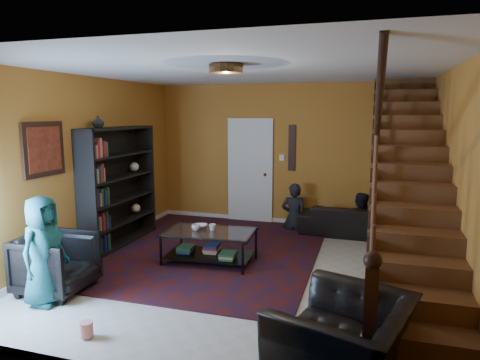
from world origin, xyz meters
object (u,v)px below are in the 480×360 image
Objects in this scene: bookshelf at (119,188)px; coffee_table at (210,244)px; sofa at (352,221)px; armchair_left at (57,263)px; armchair_right at (343,343)px.

bookshelf is 1.99m from coffee_table.
sofa reaches higher than coffee_table.
armchair_left reaches higher than armchair_right.
sofa is at bearing -161.37° from armchair_right.
bookshelf reaches higher than coffee_table.
armchair_right reaches higher than sofa.
sofa is at bearing 24.25° from bookshelf.
sofa is at bearing -43.98° from armchair_left.
sofa is (3.77, 1.70, -0.69)m from bookshelf.
armchair_right is 3.17m from coffee_table.
sofa is 4.55m from armchair_right.
coffee_table is (1.45, 1.53, -0.08)m from armchair_left.
bookshelf is at bearing 8.84° from armchair_left.
bookshelf is 2.44× the size of armchair_left.
bookshelf is at bearing 25.52° from sofa.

